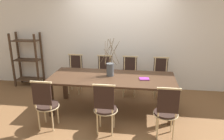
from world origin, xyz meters
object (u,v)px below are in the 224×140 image
object	(u,v)px
dining_table	(112,81)
shelving_rack	(28,60)
book_stack	(144,79)
vase_centerpiece	(110,69)
chair_far_center	(130,75)
chair_near_center	(166,111)

from	to	relation	value
dining_table	shelving_rack	xyz separation A→B (m)	(-2.45, 1.13, 0.06)
book_stack	shelving_rack	distance (m)	3.32
vase_centerpiece	dining_table	bearing A→B (deg)	-59.01
chair_far_center	book_stack	bearing A→B (deg)	110.58
dining_table	chair_near_center	xyz separation A→B (m)	(1.02, -0.86, -0.15)
vase_centerpiece	book_stack	xyz separation A→B (m)	(0.70, -0.13, -0.14)
chair_near_center	chair_far_center	size ratio (longest dim) A/B	1.00
dining_table	shelving_rack	size ratio (longest dim) A/B	1.77
book_stack	shelving_rack	world-z (taller)	shelving_rack
shelving_rack	chair_near_center	bearing A→B (deg)	-29.89
chair_far_center	dining_table	bearing A→B (deg)	70.07
chair_near_center	vase_centerpiece	world-z (taller)	vase_centerpiece
chair_far_center	vase_centerpiece	bearing A→B (deg)	65.16
chair_near_center	book_stack	world-z (taller)	chair_near_center
dining_table	shelving_rack	distance (m)	2.70
dining_table	book_stack	distance (m)	0.66
vase_centerpiece	book_stack	distance (m)	0.73
chair_near_center	shelving_rack	size ratio (longest dim) A/B	0.67
vase_centerpiece	shelving_rack	size ratio (longest dim) A/B	0.56
chair_far_center	chair_near_center	bearing A→B (deg)	112.36
dining_table	chair_far_center	distance (m)	0.93
dining_table	chair_near_center	distance (m)	1.35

